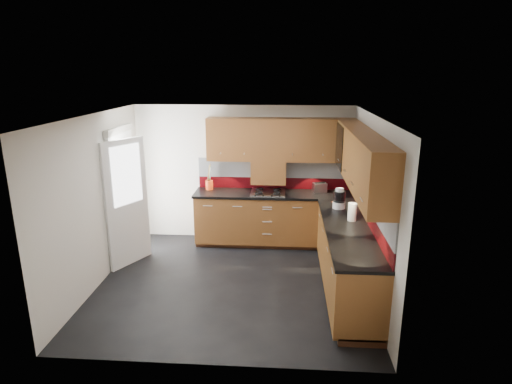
# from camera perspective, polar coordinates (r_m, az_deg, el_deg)

# --- Properties ---
(room) EXTENTS (4.00, 3.80, 2.64)m
(room) POSITION_cam_1_polar(r_m,az_deg,el_deg) (5.80, -3.41, 1.22)
(room) COLOR black
(base_cabinets) EXTENTS (2.70, 3.20, 0.95)m
(base_cabinets) POSITION_cam_1_polar(r_m,az_deg,el_deg) (6.77, 6.56, -6.11)
(base_cabinets) COLOR #563313
(base_cabinets) RESTS_ON room
(countertop) EXTENTS (2.72, 3.22, 0.04)m
(countertop) POSITION_cam_1_polar(r_m,az_deg,el_deg) (6.60, 6.58, -2.27)
(countertop) COLOR black
(countertop) RESTS_ON base_cabinets
(backsplash) EXTENTS (2.70, 3.20, 0.54)m
(backsplash) POSITION_cam_1_polar(r_m,az_deg,el_deg) (6.74, 8.47, 0.64)
(backsplash) COLOR maroon
(backsplash) RESTS_ON countertop
(upper_cabinets) EXTENTS (2.50, 3.20, 0.72)m
(upper_cabinets) POSITION_cam_1_polar(r_m,az_deg,el_deg) (6.46, 8.37, 5.69)
(upper_cabinets) COLOR #563313
(upper_cabinets) RESTS_ON room
(extractor_hood) EXTENTS (0.60, 0.33, 0.40)m
(extractor_hood) POSITION_cam_1_polar(r_m,az_deg,el_deg) (7.39, 1.69, 2.73)
(extractor_hood) COLOR #563313
(extractor_hood) RESTS_ON room
(glass_cabinet) EXTENTS (0.32, 0.80, 0.66)m
(glass_cabinet) POSITION_cam_1_polar(r_m,az_deg,el_deg) (6.79, 12.28, 6.21)
(glass_cabinet) COLOR black
(glass_cabinet) RESTS_ON room
(back_door) EXTENTS (0.42, 1.19, 2.04)m
(back_door) POSITION_cam_1_polar(r_m,az_deg,el_deg) (7.06, -17.04, -0.70)
(back_door) COLOR white
(back_door) RESTS_ON room
(gas_hob) EXTENTS (0.59, 0.52, 0.05)m
(gas_hob) POSITION_cam_1_polar(r_m,az_deg,el_deg) (7.31, 1.62, -0.05)
(gas_hob) COLOR silver
(gas_hob) RESTS_ON countertop
(utensil_pot) EXTENTS (0.13, 0.13, 0.46)m
(utensil_pot) POSITION_cam_1_polar(r_m,az_deg,el_deg) (7.57, -6.24, 1.08)
(utensil_pot) COLOR #E24515
(utensil_pot) RESTS_ON countertop
(toaster) EXTENTS (0.26, 0.19, 0.17)m
(toaster) POSITION_cam_1_polar(r_m,az_deg,el_deg) (7.44, 8.48, 0.59)
(toaster) COLOR silver
(toaster) RESTS_ON countertop
(food_processor) EXTENTS (0.19, 0.19, 0.31)m
(food_processor) POSITION_cam_1_polar(r_m,az_deg,el_deg) (6.61, 11.03, -0.96)
(food_processor) COLOR white
(food_processor) RESTS_ON countertop
(paper_towel) EXTENTS (0.14, 0.14, 0.25)m
(paper_towel) POSITION_cam_1_polar(r_m,az_deg,el_deg) (6.11, 12.70, -2.60)
(paper_towel) COLOR white
(paper_towel) RESTS_ON countertop
(orange_cloth) EXTENTS (0.15, 0.14, 0.01)m
(orange_cloth) POSITION_cam_1_polar(r_m,az_deg,el_deg) (6.89, 10.74, -1.42)
(orange_cloth) COLOR #DE5618
(orange_cloth) RESTS_ON countertop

